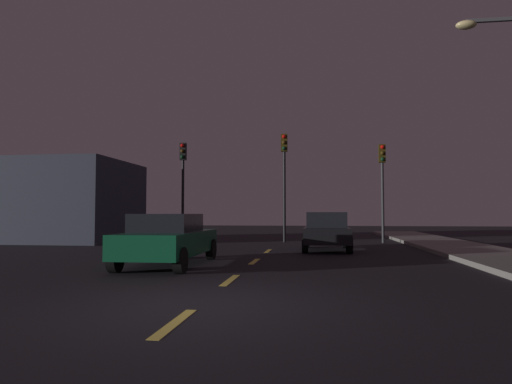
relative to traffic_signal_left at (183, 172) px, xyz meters
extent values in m
plane|color=black|center=(5.06, -8.56, -3.60)|extent=(80.00, 80.00, 0.00)
cube|color=gray|center=(12.56, -8.56, -3.52)|extent=(3.00, 40.00, 0.15)
cube|color=#EACC4C|center=(5.06, -16.76, -3.59)|extent=(0.16, 1.60, 0.01)
cube|color=#EACC4C|center=(5.06, -12.96, -3.59)|extent=(0.16, 1.60, 0.01)
cube|color=#EACC4C|center=(5.06, -9.16, -3.59)|extent=(0.16, 1.60, 0.01)
cube|color=#EACC4C|center=(5.06, -5.36, -3.59)|extent=(0.16, 1.60, 0.01)
cylinder|color=black|center=(0.00, 0.02, -1.02)|extent=(0.14, 0.14, 5.15)
cube|color=black|center=(0.00, 0.02, 1.11)|extent=(0.32, 0.24, 0.90)
sphere|color=red|center=(0.00, -0.14, 1.41)|extent=(0.20, 0.20, 0.20)
sphere|color=#3F2D0C|center=(0.00, -0.14, 1.11)|extent=(0.20, 0.20, 0.20)
sphere|color=#0C3319|center=(0.00, -0.14, 0.81)|extent=(0.20, 0.20, 0.20)
cylinder|color=black|center=(5.32, 0.02, -0.85)|extent=(0.14, 0.14, 5.50)
cube|color=#382D0C|center=(5.32, 0.02, 1.45)|extent=(0.32, 0.24, 0.90)
sphere|color=red|center=(5.32, -0.14, 1.75)|extent=(0.20, 0.20, 0.20)
sphere|color=#3F2D0C|center=(5.32, -0.14, 1.45)|extent=(0.20, 0.20, 0.20)
sphere|color=#0C3319|center=(5.32, -0.14, 1.15)|extent=(0.20, 0.20, 0.20)
cylinder|color=#2D2D30|center=(10.16, 0.02, -1.17)|extent=(0.14, 0.14, 4.86)
cube|color=#382D0C|center=(10.16, 0.02, 0.82)|extent=(0.32, 0.24, 0.90)
sphere|color=red|center=(10.16, -0.14, 1.12)|extent=(0.20, 0.20, 0.20)
sphere|color=#3F2D0C|center=(10.16, -0.14, 0.82)|extent=(0.20, 0.20, 0.20)
sphere|color=#0C3319|center=(10.16, -0.14, 0.52)|extent=(0.20, 0.20, 0.20)
cube|color=black|center=(7.30, -4.78, -2.98)|extent=(1.71, 3.85, 0.59)
cube|color=black|center=(7.30, -4.97, -2.39)|extent=(1.50, 1.73, 0.59)
cylinder|color=black|center=(6.51, -3.41, -3.28)|extent=(0.22, 0.64, 0.64)
cylinder|color=black|center=(8.10, -3.41, -3.28)|extent=(0.22, 0.64, 0.64)
cylinder|color=black|center=(6.50, -6.15, -3.28)|extent=(0.22, 0.64, 0.64)
cylinder|color=black|center=(8.09, -6.15, -3.28)|extent=(0.22, 0.64, 0.64)
cube|color=#0F4C2D|center=(2.85, -10.47, -2.97)|extent=(1.82, 4.48, 0.62)
cube|color=black|center=(2.85, -10.69, -2.41)|extent=(1.57, 2.03, 0.49)
cylinder|color=black|center=(2.01, -8.81, -3.28)|extent=(0.23, 0.64, 0.64)
cylinder|color=black|center=(3.64, -8.78, -3.28)|extent=(0.23, 0.64, 0.64)
cylinder|color=black|center=(2.06, -12.15, -3.28)|extent=(0.23, 0.64, 0.64)
cylinder|color=black|center=(3.69, -12.13, -3.28)|extent=(0.23, 0.64, 0.64)
cube|color=#4C4C51|center=(11.98, -9.63, 3.20)|extent=(1.77, 0.10, 0.10)
ellipsoid|color=#F2D88C|center=(11.10, -9.63, 3.10)|extent=(0.56, 0.36, 0.24)
cube|color=#333847|center=(-5.92, -0.63, -1.51)|extent=(5.96, 6.06, 4.16)
camera|label=1|loc=(6.91, -22.45, -2.17)|focal=31.17mm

